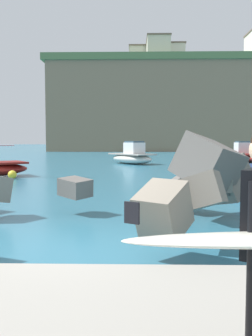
% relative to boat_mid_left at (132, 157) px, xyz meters
% --- Properties ---
extents(ground_plane, '(400.00, 400.00, 0.00)m').
position_rel_boat_mid_left_xyz_m(ground_plane, '(-0.97, -24.98, -0.61)').
color(ground_plane, '#2D6B84').
extents(breakwater_jetty, '(27.79, 5.76, 2.18)m').
position_rel_boat_mid_left_xyz_m(breakwater_jetty, '(0.64, -24.11, 0.36)').
color(breakwater_jetty, slate).
rests_on(breakwater_jetty, ground).
extents(boat_mid_left, '(4.46, 5.16, 1.90)m').
position_rel_boat_mid_left_xyz_m(boat_mid_left, '(0.00, 0.00, 0.00)').
color(boat_mid_left, beige).
rests_on(boat_mid_left, ground).
extents(boat_mid_centre, '(2.23, 5.32, 1.88)m').
position_rel_boat_mid_left_xyz_m(boat_mid_centre, '(10.25, 3.62, -0.03)').
color(boat_mid_centre, maroon).
rests_on(boat_mid_centre, ground).
extents(mooring_buoy_middle, '(0.44, 0.44, 0.44)m').
position_rel_boat_mid_left_xyz_m(mooring_buoy_middle, '(7.27, 8.37, -0.39)').
color(mooring_buoy_middle, silver).
rests_on(mooring_buoy_middle, ground).
extents(mooring_buoy_outer, '(0.44, 0.44, 0.44)m').
position_rel_boat_mid_left_xyz_m(mooring_buoy_outer, '(-5.93, -12.81, -0.39)').
color(mooring_buoy_outer, yellow).
rests_on(mooring_buoy_outer, ground).
extents(headland_bluff, '(73.46, 34.22, 17.03)m').
position_rel_boat_mid_left_xyz_m(headland_bluff, '(20.65, 51.70, 7.93)').
color(headland_bluff, '#847056').
rests_on(headland_bluff, ground).
extents(station_building_west, '(4.71, 7.75, 5.47)m').
position_rel_boat_mid_left_xyz_m(station_building_west, '(4.83, 47.16, 19.17)').
color(station_building_west, beige).
rests_on(station_building_west, headland_bluff).
extents(station_building_east, '(4.93, 7.75, 5.49)m').
position_rel_boat_mid_left_xyz_m(station_building_east, '(1.29, 55.55, 19.18)').
color(station_building_east, beige).
rests_on(station_building_east, headland_bluff).
extents(station_building_annex, '(6.09, 4.92, 5.34)m').
position_rel_boat_mid_left_xyz_m(station_building_annex, '(7.70, 51.47, 19.10)').
color(station_building_annex, silver).
rests_on(station_building_annex, headland_bluff).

